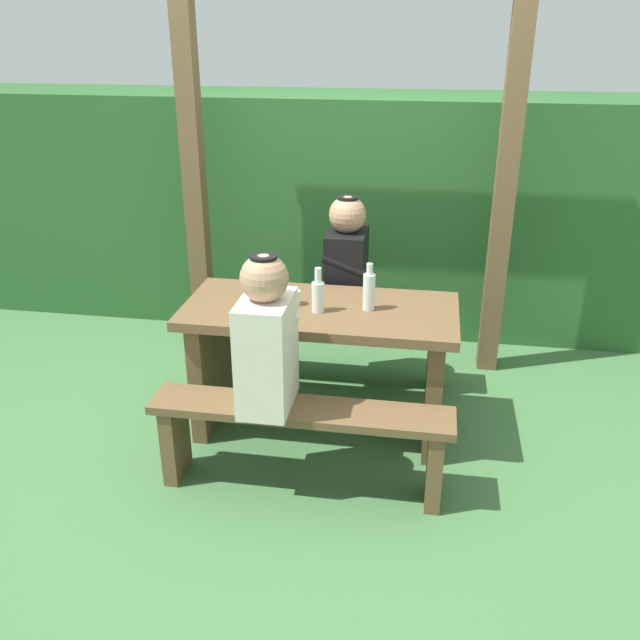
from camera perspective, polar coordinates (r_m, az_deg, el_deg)
name	(u,v)px	position (r m, az deg, el deg)	size (l,w,h in m)	color
ground_plane	(320,426)	(3.82, 0.00, -8.84)	(12.00, 12.00, 0.00)	#406F3F
hedge_backdrop	(357,210)	(5.00, 3.12, 9.15)	(6.40, 0.80, 1.60)	#2B5C2B
pergola_post_left	(194,181)	(4.42, -10.44, 11.35)	(0.12, 0.12, 2.27)	brown
pergola_post_right	(505,192)	(4.19, 15.15, 10.25)	(0.12, 0.12, 2.27)	brown
picnic_table	(320,347)	(3.58, 0.00, -2.24)	(1.40, 0.64, 0.72)	brown
bench_near	(301,430)	(3.20, -1.61, -9.18)	(1.40, 0.24, 0.44)	brown
bench_far	(335,334)	(4.14, 1.23, -1.14)	(1.40, 0.24, 0.44)	brown
person_white_shirt	(266,339)	(3.01, -4.49, -1.55)	(0.25, 0.35, 0.72)	silver
person_black_coat	(347,263)	(3.95, 2.23, 4.79)	(0.25, 0.35, 0.72)	black
drinking_glass	(294,298)	(3.50, -2.17, 1.88)	(0.07, 0.07, 0.08)	silver
bottle_left	(369,290)	(3.43, 4.11, 2.48)	(0.06, 0.06, 0.24)	silver
bottle_right	(319,295)	(3.40, -0.12, 2.14)	(0.06, 0.06, 0.23)	silver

